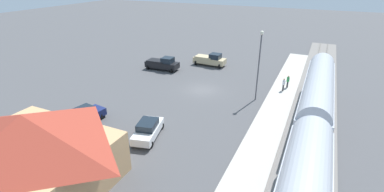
# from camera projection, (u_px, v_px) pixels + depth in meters

# --- Properties ---
(ground_plane) EXTENTS (200.00, 200.00, 0.00)m
(ground_plane) POSITION_uv_depth(u_px,v_px,m) (202.00, 90.00, 37.84)
(ground_plane) COLOR #4C4C4F
(railway_track) EXTENTS (4.80, 70.00, 0.30)m
(railway_track) POSITION_uv_depth(u_px,v_px,m) (314.00, 109.00, 32.38)
(railway_track) COLOR slate
(railway_track) RESTS_ON ground
(platform) EXTENTS (3.20, 46.00, 0.30)m
(platform) POSITION_uv_depth(u_px,v_px,m) (278.00, 102.00, 33.91)
(platform) COLOR #B7B2A8
(platform) RESTS_ON ground
(station_building) EXTENTS (11.41, 9.46, 5.83)m
(station_building) POSITION_uv_depth(u_px,v_px,m) (30.00, 150.00, 19.96)
(station_building) COLOR tan
(station_building) RESTS_ON ground
(pedestrian_on_platform) EXTENTS (0.36, 0.36, 1.71)m
(pedestrian_on_platform) POSITION_uv_depth(u_px,v_px,m) (288.00, 81.00, 37.44)
(pedestrian_on_platform) COLOR #333338
(pedestrian_on_platform) RESTS_ON platform
(pedestrian_waiting_far) EXTENTS (0.36, 0.36, 1.71)m
(pedestrian_waiting_far) POSITION_uv_depth(u_px,v_px,m) (284.00, 84.00, 36.45)
(pedestrian_waiting_far) COLOR #333338
(pedestrian_waiting_far) RESTS_ON platform
(pickup_tan) EXTENTS (5.44, 2.58, 2.14)m
(pickup_tan) POSITION_uv_depth(u_px,v_px,m) (210.00, 60.00, 47.27)
(pickup_tan) COLOR #C6B284
(pickup_tan) RESTS_ON ground
(sedan_white) EXTENTS (2.87, 4.81, 1.74)m
(sedan_white) POSITION_uv_depth(u_px,v_px,m) (148.00, 130.00, 26.67)
(sedan_white) COLOR white
(sedan_white) RESTS_ON ground
(sedan_navy) EXTENTS (2.51, 4.73, 1.74)m
(sedan_navy) POSITION_uv_depth(u_px,v_px,m) (84.00, 116.00, 29.21)
(sedan_navy) COLOR navy
(sedan_navy) RESTS_ON ground
(pickup_black) EXTENTS (5.48, 2.66, 2.14)m
(pickup_black) POSITION_uv_depth(u_px,v_px,m) (163.00, 64.00, 45.21)
(pickup_black) COLOR black
(pickup_black) RESTS_ON ground
(light_pole_near_platform) EXTENTS (0.44, 0.44, 8.54)m
(light_pole_near_platform) POSITION_uv_depth(u_px,v_px,m) (259.00, 59.00, 32.82)
(light_pole_near_platform) COLOR #515156
(light_pole_near_platform) RESTS_ON ground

